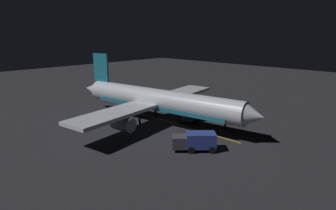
% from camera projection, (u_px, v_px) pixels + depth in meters
% --- Properties ---
extents(ground_plane, '(180.00, 180.00, 0.20)m').
position_uv_depth(ground_plane, '(159.00, 124.00, 46.92)').
color(ground_plane, '#26262B').
extents(apron_guide_stripe, '(0.34, 20.51, 0.01)m').
position_uv_depth(apron_guide_stripe, '(184.00, 126.00, 45.35)').
color(apron_guide_stripe, gold).
rests_on(apron_guide_stripe, ground_plane).
extents(airliner, '(32.21, 35.41, 10.92)m').
position_uv_depth(airliner, '(156.00, 101.00, 46.29)').
color(airliner, silver).
rests_on(airliner, ground_plane).
extents(baggage_truck, '(5.32, 5.34, 2.35)m').
position_uv_depth(baggage_truck, '(196.00, 141.00, 35.81)').
color(baggage_truck, navy).
rests_on(baggage_truck, ground_plane).
extents(catering_truck, '(6.18, 2.85, 2.32)m').
position_uv_depth(catering_truck, '(196.00, 113.00, 48.73)').
color(catering_truck, gold).
rests_on(catering_truck, ground_plane).
extents(ground_crew_worker, '(0.40, 0.40, 1.74)m').
position_uv_depth(ground_crew_worker, '(225.00, 124.00, 43.72)').
color(ground_crew_worker, black).
rests_on(ground_crew_worker, ground_plane).
extents(traffic_cone_near_left, '(0.50, 0.50, 0.55)m').
position_uv_depth(traffic_cone_near_left, '(207.00, 118.00, 48.73)').
color(traffic_cone_near_left, '#EA590F').
rests_on(traffic_cone_near_left, ground_plane).
extents(traffic_cone_near_right, '(0.50, 0.50, 0.55)m').
position_uv_depth(traffic_cone_near_right, '(211.00, 134.00, 41.25)').
color(traffic_cone_near_right, '#EA590F').
rests_on(traffic_cone_near_right, ground_plane).
extents(traffic_cone_under_wing, '(0.50, 0.50, 0.55)m').
position_uv_depth(traffic_cone_under_wing, '(221.00, 131.00, 42.64)').
color(traffic_cone_under_wing, '#EA590F').
rests_on(traffic_cone_under_wing, ground_plane).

